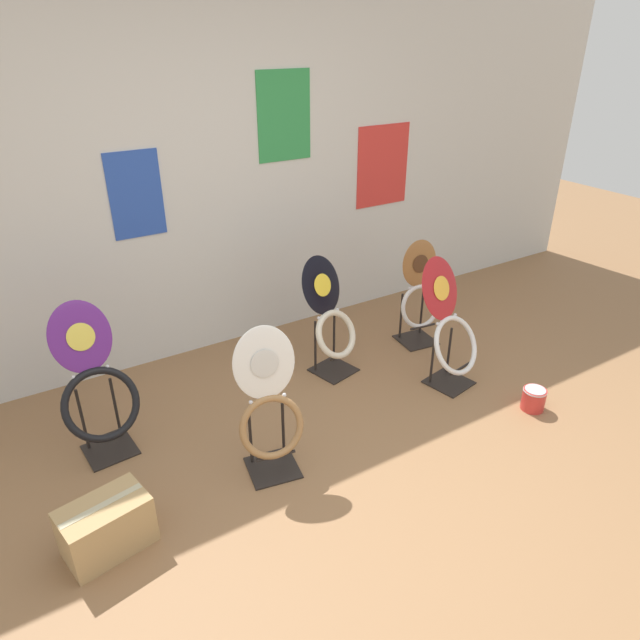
{
  "coord_description": "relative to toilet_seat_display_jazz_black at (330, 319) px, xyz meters",
  "views": [
    {
      "loc": [
        -1.41,
        -1.56,
        2.28
      ],
      "look_at": [
        0.35,
        1.27,
        0.55
      ],
      "focal_mm": 32.0,
      "sensor_mm": 36.0,
      "label": 1
    }
  ],
  "objects": [
    {
      "name": "toilet_seat_display_purple_note",
      "position": [
        -1.62,
        -0.05,
        0.0
      ],
      "size": [
        0.45,
        0.41,
        0.92
      ],
      "color": "black",
      "rests_on": "ground_plane"
    },
    {
      "name": "paint_can",
      "position": [
        0.88,
        -1.13,
        -0.33
      ],
      "size": [
        0.16,
        0.16,
        0.15
      ],
      "color": "red",
      "rests_on": "ground_plane"
    },
    {
      "name": "toilet_seat_display_white_plain",
      "position": [
        -0.86,
        -0.72,
        -0.01
      ],
      "size": [
        0.39,
        0.33,
        0.88
      ],
      "color": "black",
      "rests_on": "ground_plane"
    },
    {
      "name": "toilet_seat_display_crimson_swirl",
      "position": [
        0.61,
        -0.57,
        0.01
      ],
      "size": [
        0.46,
        0.46,
        0.9
      ],
      "color": "black",
      "rests_on": "ground_plane"
    },
    {
      "name": "storage_box",
      "position": [
        -1.8,
        -0.81,
        -0.28
      ],
      "size": [
        0.44,
        0.32,
        0.27
      ],
      "color": "tan",
      "rests_on": "ground_plane"
    },
    {
      "name": "toilet_seat_display_jazz_black",
      "position": [
        0.0,
        0.0,
        0.0
      ],
      "size": [
        0.42,
        0.42,
        0.85
      ],
      "color": "black",
      "rests_on": "ground_plane"
    },
    {
      "name": "toilet_seat_display_woodgrain",
      "position": [
        0.82,
        -0.01,
        -0.01
      ],
      "size": [
        0.36,
        0.31,
        0.84
      ],
      "color": "black",
      "rests_on": "ground_plane"
    },
    {
      "name": "wall_back",
      "position": [
        -0.55,
        0.83,
        0.89
      ],
      "size": [
        8.0,
        0.07,
        2.6
      ],
      "color": "silver",
      "rests_on": "ground_plane"
    },
    {
      "name": "ground_plane",
      "position": [
        -0.55,
        -1.46,
        -0.41
      ],
      "size": [
        14.0,
        14.0,
        0.0
      ],
      "primitive_type": "plane",
      "color": "#8E6642"
    }
  ]
}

